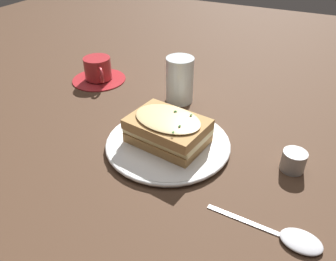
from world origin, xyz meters
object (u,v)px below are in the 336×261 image
(dinner_plate, at_px, (168,143))
(condiment_pot, at_px, (293,161))
(water_glass, at_px, (180,80))
(sandwich, at_px, (168,129))
(teacup_with_saucer, at_px, (98,71))
(spoon, at_px, (294,239))

(dinner_plate, distance_m, condiment_pot, 0.24)
(condiment_pot, bearing_deg, water_glass, 153.64)
(dinner_plate, bearing_deg, sandwich, -70.07)
(dinner_plate, bearing_deg, teacup_with_saucer, 148.15)
(water_glass, relative_size, condiment_pot, 2.56)
(sandwich, relative_size, spoon, 0.93)
(water_glass, relative_size, spoon, 0.64)
(sandwich, relative_size, water_glass, 1.46)
(water_glass, xyz_separation_m, condiment_pot, (0.30, -0.15, -0.04))
(teacup_with_saucer, height_order, condiment_pot, teacup_with_saucer)
(sandwich, bearing_deg, spoon, -24.84)
(sandwich, distance_m, water_glass, 0.20)
(dinner_plate, distance_m, teacup_with_saucer, 0.37)
(teacup_with_saucer, bearing_deg, dinner_plate, 11.47)
(water_glass, height_order, condiment_pot, water_glass)
(teacup_with_saucer, xyz_separation_m, water_glass, (0.25, -0.01, 0.03))
(dinner_plate, bearing_deg, spoon, -25.21)
(teacup_with_saucer, bearing_deg, condiment_pot, 27.54)
(sandwich, xyz_separation_m, condiment_pot, (0.24, 0.04, -0.02))
(dinner_plate, relative_size, condiment_pot, 5.72)
(condiment_pot, bearing_deg, spoon, -80.10)
(sandwich, height_order, spoon, sandwich)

